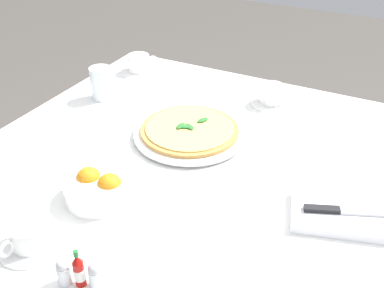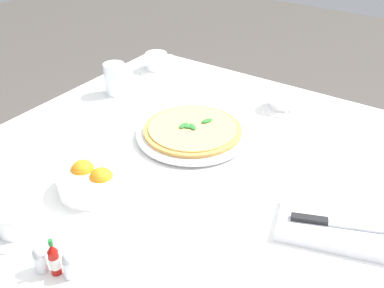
{
  "view_description": "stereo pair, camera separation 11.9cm",
  "coord_description": "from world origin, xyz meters",
  "px_view_note": "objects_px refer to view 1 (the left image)",
  "views": [
    {
      "loc": [
        0.42,
        -0.84,
        1.39
      ],
      "look_at": [
        -0.04,
        0.06,
        0.75
      ],
      "focal_mm": 42.91,
      "sensor_mm": 36.0,
      "label": 1
    },
    {
      "loc": [
        0.53,
        -0.78,
        1.39
      ],
      "look_at": [
        -0.04,
        0.06,
        0.75
      ],
      "focal_mm": 42.91,
      "sensor_mm": 36.0,
      "label": 2
    }
  ],
  "objects_px": {
    "coffee_cup_far_left": "(139,64)",
    "dinner_knife": "(346,211)",
    "napkin_folded": "(344,216)",
    "citrus_bowl": "(98,188)",
    "coffee_cup_near_right": "(29,237)",
    "pizza_plate": "(190,134)",
    "hot_sauce_bottle": "(79,271)",
    "pizza": "(190,129)",
    "water_glass_far_right": "(102,85)",
    "salt_shaker": "(96,276)",
    "pepper_shaker": "(64,273)",
    "coffee_cup_center_back": "(272,96)"
  },
  "relations": [
    {
      "from": "coffee_cup_far_left",
      "to": "dinner_knife",
      "type": "distance_m",
      "value": 0.93
    },
    {
      "from": "napkin_folded",
      "to": "citrus_bowl",
      "type": "relative_size",
      "value": 1.65
    },
    {
      "from": "citrus_bowl",
      "to": "coffee_cup_near_right",
      "type": "bearing_deg",
      "value": -98.24
    },
    {
      "from": "napkin_folded",
      "to": "dinner_knife",
      "type": "bearing_deg",
      "value": 5.67
    },
    {
      "from": "pizza_plate",
      "to": "hot_sauce_bottle",
      "type": "relative_size",
      "value": 3.7
    },
    {
      "from": "pizza",
      "to": "water_glass_far_right",
      "type": "height_order",
      "value": "water_glass_far_right"
    },
    {
      "from": "salt_shaker",
      "to": "pepper_shaker",
      "type": "height_order",
      "value": "same"
    },
    {
      "from": "napkin_folded",
      "to": "dinner_knife",
      "type": "height_order",
      "value": "dinner_knife"
    },
    {
      "from": "salt_shaker",
      "to": "pizza",
      "type": "bearing_deg",
      "value": 99.38
    },
    {
      "from": "pizza_plate",
      "to": "pepper_shaker",
      "type": "bearing_deg",
      "value": -86.71
    },
    {
      "from": "coffee_cup_near_right",
      "to": "citrus_bowl",
      "type": "distance_m",
      "value": 0.19
    },
    {
      "from": "dinner_knife",
      "to": "salt_shaker",
      "type": "xyz_separation_m",
      "value": [
        -0.36,
        -0.38,
        0.0
      ]
    },
    {
      "from": "coffee_cup_near_right",
      "to": "water_glass_far_right",
      "type": "xyz_separation_m",
      "value": [
        -0.27,
        0.6,
        0.02
      ]
    },
    {
      "from": "coffee_cup_far_left",
      "to": "water_glass_far_right",
      "type": "relative_size",
      "value": 1.28
    },
    {
      "from": "coffee_cup_near_right",
      "to": "hot_sauce_bottle",
      "type": "xyz_separation_m",
      "value": [
        0.15,
        -0.03,
        0.01
      ]
    },
    {
      "from": "coffee_cup_far_left",
      "to": "salt_shaker",
      "type": "xyz_separation_m",
      "value": [
        0.45,
        -0.84,
        -0.0
      ]
    },
    {
      "from": "coffee_cup_center_back",
      "to": "napkin_folded",
      "type": "height_order",
      "value": "coffee_cup_center_back"
    },
    {
      "from": "coffee_cup_near_right",
      "to": "pepper_shaker",
      "type": "height_order",
      "value": "same"
    },
    {
      "from": "dinner_knife",
      "to": "citrus_bowl",
      "type": "height_order",
      "value": "citrus_bowl"
    },
    {
      "from": "coffee_cup_near_right",
      "to": "hot_sauce_bottle",
      "type": "bearing_deg",
      "value": -11.08
    },
    {
      "from": "hot_sauce_bottle",
      "to": "pepper_shaker",
      "type": "relative_size",
      "value": 1.48
    },
    {
      "from": "dinner_knife",
      "to": "pepper_shaker",
      "type": "relative_size",
      "value": 3.34
    },
    {
      "from": "citrus_bowl",
      "to": "salt_shaker",
      "type": "relative_size",
      "value": 2.67
    },
    {
      "from": "water_glass_far_right",
      "to": "citrus_bowl",
      "type": "bearing_deg",
      "value": -54.32
    },
    {
      "from": "coffee_cup_far_left",
      "to": "pepper_shaker",
      "type": "height_order",
      "value": "coffee_cup_far_left"
    },
    {
      "from": "pizza",
      "to": "coffee_cup_center_back",
      "type": "height_order",
      "value": "coffee_cup_center_back"
    },
    {
      "from": "pizza",
      "to": "hot_sauce_bottle",
      "type": "height_order",
      "value": "hot_sauce_bottle"
    },
    {
      "from": "pizza_plate",
      "to": "coffee_cup_center_back",
      "type": "relative_size",
      "value": 2.33
    },
    {
      "from": "pizza",
      "to": "hot_sauce_bottle",
      "type": "bearing_deg",
      "value": -83.7
    },
    {
      "from": "napkin_folded",
      "to": "hot_sauce_bottle",
      "type": "height_order",
      "value": "hot_sauce_bottle"
    },
    {
      "from": "dinner_knife",
      "to": "citrus_bowl",
      "type": "xyz_separation_m",
      "value": [
        -0.51,
        -0.18,
        0.0
      ]
    },
    {
      "from": "hot_sauce_bottle",
      "to": "pepper_shaker",
      "type": "height_order",
      "value": "hot_sauce_bottle"
    },
    {
      "from": "coffee_cup_center_back",
      "to": "salt_shaker",
      "type": "height_order",
      "value": "coffee_cup_center_back"
    },
    {
      "from": "pepper_shaker",
      "to": "pizza",
      "type": "bearing_deg",
      "value": 93.29
    },
    {
      "from": "napkin_folded",
      "to": "hot_sauce_bottle",
      "type": "distance_m",
      "value": 0.55
    },
    {
      "from": "coffee_cup_near_right",
      "to": "citrus_bowl",
      "type": "bearing_deg",
      "value": 81.76
    },
    {
      "from": "coffee_cup_center_back",
      "to": "coffee_cup_near_right",
      "type": "distance_m",
      "value": 0.83
    },
    {
      "from": "pizza",
      "to": "coffee_cup_far_left",
      "type": "distance_m",
      "value": 0.48
    },
    {
      "from": "coffee_cup_center_back",
      "to": "pizza",
      "type": "bearing_deg",
      "value": -114.8
    },
    {
      "from": "coffee_cup_far_left",
      "to": "dinner_knife",
      "type": "xyz_separation_m",
      "value": [
        0.81,
        -0.46,
        -0.0
      ]
    },
    {
      "from": "coffee_cup_far_left",
      "to": "hot_sauce_bottle",
      "type": "distance_m",
      "value": 0.95
    },
    {
      "from": "water_glass_far_right",
      "to": "napkin_folded",
      "type": "height_order",
      "value": "water_glass_far_right"
    },
    {
      "from": "pizza_plate",
      "to": "coffee_cup_near_right",
      "type": "relative_size",
      "value": 2.32
    },
    {
      "from": "coffee_cup_near_right",
      "to": "citrus_bowl",
      "type": "relative_size",
      "value": 0.88
    },
    {
      "from": "coffee_cup_center_back",
      "to": "pepper_shaker",
      "type": "bearing_deg",
      "value": -96.94
    },
    {
      "from": "coffee_cup_far_left",
      "to": "coffee_cup_center_back",
      "type": "bearing_deg",
      "value": -2.3
    },
    {
      "from": "pizza_plate",
      "to": "water_glass_far_right",
      "type": "distance_m",
      "value": 0.37
    },
    {
      "from": "pizza_plate",
      "to": "dinner_knife",
      "type": "distance_m",
      "value": 0.47
    },
    {
      "from": "coffee_cup_near_right",
      "to": "dinner_knife",
      "type": "bearing_deg",
      "value": 34.17
    },
    {
      "from": "pizza",
      "to": "water_glass_far_right",
      "type": "distance_m",
      "value": 0.37
    }
  ]
}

